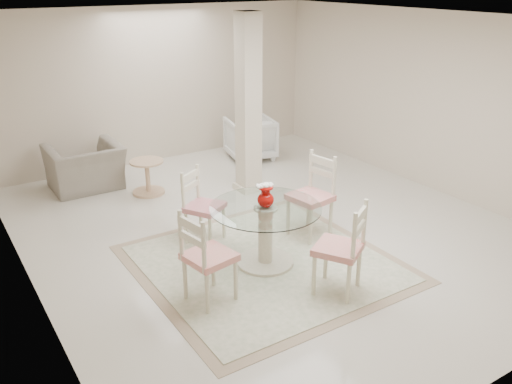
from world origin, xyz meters
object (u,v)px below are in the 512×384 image
dining_table (265,236)px  armchair_white (250,138)px  dining_chair_west (203,252)px  dining_chair_east (314,189)px  side_table (148,178)px  red_vase (265,196)px  column (248,106)px  dining_chair_north (200,200)px  dining_chair_south (345,242)px  recliner_taupe (85,167)px

dining_table → armchair_white: size_ratio=1.54×
dining_chair_west → armchair_white: bearing=-48.0°
dining_table → dining_chair_east: dining_chair_east is taller
dining_chair_east → side_table: size_ratio=2.23×
red_vase → side_table: size_ratio=0.54×
red_vase → armchair_white: 4.00m
armchair_white → side_table: armchair_white is taller
dining_table → dining_chair_east: (0.97, 0.33, 0.25)m
column → armchair_white: (0.87, 1.34, -0.97)m
dining_table → side_table: 2.85m
dining_table → side_table: size_ratio=2.38×
armchair_white → side_table: (-2.26, -0.62, -0.13)m
dining_chair_west → side_table: dining_chair_west is taller
dining_table → dining_chair_west: (-0.97, -0.33, 0.22)m
side_table → red_vase: bearing=-83.9°
dining_chair_north → dining_chair_south: size_ratio=0.92×
column → dining_chair_east: bearing=-93.8°
dining_chair_east → dining_chair_north: (-1.33, 0.62, -0.07)m
dining_table → dining_chair_south: (0.36, -0.96, 0.23)m
red_vase → dining_chair_north: bearing=110.4°
column → recliner_taupe: size_ratio=2.47×
dining_chair_south → armchair_white: size_ratio=1.38×
dining_table → red_vase: size_ratio=4.44×
recliner_taupe → dining_chair_east: bearing=121.8°
dining_chair_east → side_table: dining_chair_east is taller
dining_chair_south → recliner_taupe: (-1.40, 4.51, -0.25)m
column → dining_chair_south: size_ratio=2.36×
dining_chair_south → recliner_taupe: dining_chair_south is taller
recliner_taupe → side_table: (0.74, -0.72, -0.11)m
red_vase → side_table: red_vase is taller
dining_chair_north → dining_chair_south: dining_chair_south is taller
dining_chair_west → armchair_white: (2.93, 3.78, -0.22)m
red_vase → recliner_taupe: size_ratio=0.26×
column → red_vase: (-1.09, -2.11, -0.48)m
red_vase → dining_chair_south: 1.06m
dining_chair_south → armchair_white: (1.61, 4.41, -0.23)m
column → dining_chair_south: (-0.73, -3.07, -0.75)m
dining_chair_west → armchair_white: size_ratio=1.37×
red_vase → dining_chair_east: size_ratio=0.24×
column → dining_chair_west: column is taller
dining_chair_north → recliner_taupe: dining_chair_north is taller
dining_chair_east → recliner_taupe: size_ratio=1.09×
dining_table → dining_chair_south: dining_chair_south is taller
red_vase → armchair_white: size_ratio=0.35×
recliner_taupe → armchair_white: 3.01m
dining_chair_west → dining_chair_south: dining_chair_south is taller
dining_chair_east → recliner_taupe: dining_chair_east is taller
dining_table → dining_chair_north: size_ratio=1.20×
dining_chair_east → dining_table: bearing=-81.1°
dining_chair_north → dining_chair_west: (-0.61, -1.28, 0.04)m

